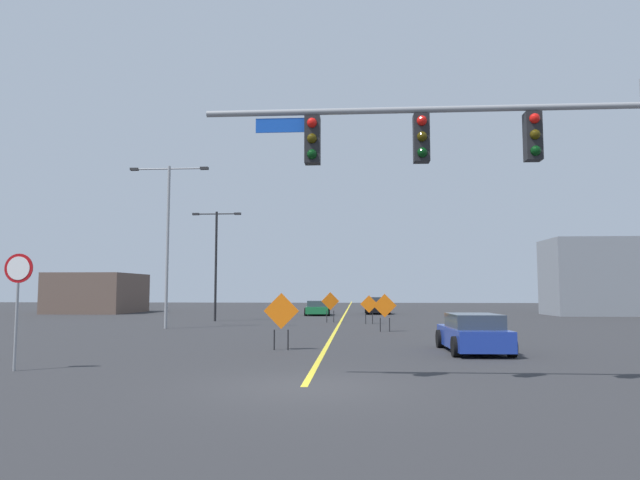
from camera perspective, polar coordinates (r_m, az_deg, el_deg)
ground at (r=12.57m, az=-1.61°, el=-14.43°), size 165.94×165.94×0.00m
road_centre_stripe at (r=58.49m, az=2.68°, el=-7.03°), size 0.16×92.19×0.01m
traffic_signal_assembly at (r=12.95m, az=16.12°, el=7.80°), size 9.62×0.44×6.58m
stop_sign at (r=16.76m, az=-27.87°, el=-4.26°), size 0.76×0.07×3.00m
street_lamp_far_right at (r=32.36m, az=-14.91°, el=0.86°), size 4.38×0.24×8.89m
street_lamp_far_left at (r=39.25m, az=-10.31°, el=-1.51°), size 3.32×0.24×7.37m
construction_sign_left_lane at (r=35.54m, az=4.90°, el=-6.54°), size 1.08×0.07×1.75m
construction_sign_right_shoulder at (r=28.92m, az=6.46°, el=-6.71°), size 1.18×0.05×1.88m
construction_sign_median_near at (r=36.98m, az=1.03°, el=-6.29°), size 1.14×0.30×1.94m
construction_sign_left_shoulder at (r=20.02m, az=-3.88°, el=-7.35°), size 1.24×0.11×1.96m
car_green_distant at (r=47.87m, az=-0.25°, el=-6.79°), size 2.18×4.25×1.19m
car_blue_mid at (r=19.97m, az=15.00°, el=-8.99°), size 2.02×4.17×1.28m
car_black_approaching at (r=50.51m, az=5.71°, el=-6.57°), size 2.11×4.23×1.46m
roadside_building_west at (r=56.71m, az=-21.26°, el=-4.95°), size 6.91×7.79×3.59m
roadside_building_east at (r=52.76m, az=26.13°, el=-3.33°), size 8.51×5.39×6.29m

